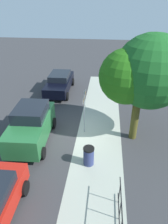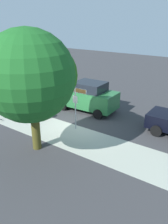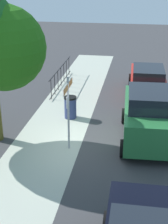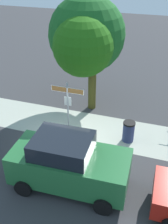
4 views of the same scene
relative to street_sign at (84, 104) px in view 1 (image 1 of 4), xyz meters
name	(u,v)px [view 1 (image 1 of 4)]	position (x,y,z in m)	size (l,w,h in m)	color
ground_plane	(77,134)	(0.25, -0.40, -1.90)	(60.00, 60.00, 0.00)	#38383A
sidewalk_strip	(97,158)	(2.25, 0.90, -1.90)	(24.00, 2.60, 0.00)	#A6AB9C
street_sign	(84,104)	(0.00, 0.00, 0.00)	(1.48, 0.07, 2.72)	#9EA0A5
shade_tree	(145,72)	(-0.23, 3.10, 1.94)	(3.91, 4.64, 5.81)	#49441A
car_black	(60,83)	(-5.78, -2.76, -1.09)	(4.61, 2.04, 1.55)	black
car_green	(31,125)	(1.13, -2.85, -0.87)	(4.27, 2.22, 2.06)	#266835
trash_bin	(89,156)	(2.71, 0.50, -1.41)	(0.55, 0.55, 0.98)	navy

